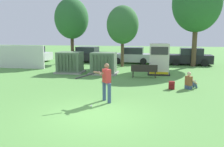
{
  "coord_description": "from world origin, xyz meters",
  "views": [
    {
      "loc": [
        2.1,
        -8.27,
        3.05
      ],
      "look_at": [
        0.04,
        3.5,
        1.0
      ],
      "focal_mm": 37.86,
      "sensor_mm": 36.0,
      "label": 1
    }
  ],
  "objects_px": {
    "parked_car_leftmost": "(32,54)",
    "sports_ball": "(91,106)",
    "parked_car_rightmost": "(190,57)",
    "transformer_west": "(70,63)",
    "seated_spectator": "(190,82)",
    "parked_car_right_of_center": "(132,56)",
    "transformer_mid_west": "(104,63)",
    "park_bench": "(144,70)",
    "backpack": "(172,85)",
    "parked_car_left_of_center": "(87,55)",
    "generator_enclosure": "(159,59)",
    "batter": "(106,80)"
  },
  "relations": [
    {
      "from": "parked_car_leftmost",
      "to": "sports_ball",
      "type": "bearing_deg",
      "value": -54.3
    },
    {
      "from": "parked_car_leftmost",
      "to": "parked_car_rightmost",
      "type": "distance_m",
      "value": 16.62
    },
    {
      "from": "transformer_west",
      "to": "sports_ball",
      "type": "xyz_separation_m",
      "value": [
        3.86,
        -8.12,
        -0.74
      ]
    },
    {
      "from": "sports_ball",
      "to": "seated_spectator",
      "type": "relative_size",
      "value": 0.09
    },
    {
      "from": "parked_car_right_of_center",
      "to": "parked_car_rightmost",
      "type": "bearing_deg",
      "value": -2.54
    },
    {
      "from": "transformer_mid_west",
      "to": "sports_ball",
      "type": "distance_m",
      "value": 8.21
    },
    {
      "from": "park_bench",
      "to": "parked_car_leftmost",
      "type": "bearing_deg",
      "value": 148.1
    },
    {
      "from": "transformer_west",
      "to": "seated_spectator",
      "type": "bearing_deg",
      "value": -25.37
    },
    {
      "from": "backpack",
      "to": "parked_car_left_of_center",
      "type": "distance_m",
      "value": 13.8
    },
    {
      "from": "transformer_mid_west",
      "to": "parked_car_leftmost",
      "type": "bearing_deg",
      "value": 144.65
    },
    {
      "from": "parked_car_right_of_center",
      "to": "backpack",
      "type": "bearing_deg",
      "value": -73.7
    },
    {
      "from": "backpack",
      "to": "parked_car_right_of_center",
      "type": "distance_m",
      "value": 11.49
    },
    {
      "from": "park_bench",
      "to": "parked_car_leftmost",
      "type": "relative_size",
      "value": 0.41
    },
    {
      "from": "park_bench",
      "to": "backpack",
      "type": "height_order",
      "value": "park_bench"
    },
    {
      "from": "sports_ball",
      "to": "parked_car_right_of_center",
      "type": "xyz_separation_m",
      "value": [
        0.31,
        14.86,
        0.71
      ]
    },
    {
      "from": "parked_car_rightmost",
      "to": "parked_car_right_of_center",
      "type": "bearing_deg",
      "value": 177.46
    },
    {
      "from": "generator_enclosure",
      "to": "parked_car_left_of_center",
      "type": "bearing_deg",
      "value": 138.95
    },
    {
      "from": "batter",
      "to": "seated_spectator",
      "type": "xyz_separation_m",
      "value": [
        4.1,
        3.28,
        -0.6
      ]
    },
    {
      "from": "seated_spectator",
      "to": "parked_car_left_of_center",
      "type": "relative_size",
      "value": 0.22
    },
    {
      "from": "backpack",
      "to": "parked_car_right_of_center",
      "type": "bearing_deg",
      "value": 106.3
    },
    {
      "from": "seated_spectator",
      "to": "parked_car_right_of_center",
      "type": "xyz_separation_m",
      "value": [
        -4.22,
        10.72,
        0.38
      ]
    },
    {
      "from": "batter",
      "to": "parked_car_right_of_center",
      "type": "bearing_deg",
      "value": 90.51
    },
    {
      "from": "batter",
      "to": "generator_enclosure",
      "type": "bearing_deg",
      "value": 72.12
    },
    {
      "from": "transformer_west",
      "to": "generator_enclosure",
      "type": "height_order",
      "value": "generator_enclosure"
    },
    {
      "from": "generator_enclosure",
      "to": "backpack",
      "type": "bearing_deg",
      "value": -82.66
    },
    {
      "from": "sports_ball",
      "to": "parked_car_left_of_center",
      "type": "distance_m",
      "value": 15.73
    },
    {
      "from": "batter",
      "to": "backpack",
      "type": "relative_size",
      "value": 3.95
    },
    {
      "from": "sports_ball",
      "to": "transformer_mid_west",
      "type": "bearing_deg",
      "value": 98.3
    },
    {
      "from": "batter",
      "to": "parked_car_left_of_center",
      "type": "bearing_deg",
      "value": 109.23
    },
    {
      "from": "parked_car_leftmost",
      "to": "parked_car_left_of_center",
      "type": "bearing_deg",
      "value": 2.36
    },
    {
      "from": "seated_spectator",
      "to": "backpack",
      "type": "distance_m",
      "value": 1.05
    },
    {
      "from": "sports_ball",
      "to": "parked_car_left_of_center",
      "type": "height_order",
      "value": "parked_car_left_of_center"
    },
    {
      "from": "transformer_mid_west",
      "to": "backpack",
      "type": "height_order",
      "value": "transformer_mid_west"
    },
    {
      "from": "park_bench",
      "to": "seated_spectator",
      "type": "bearing_deg",
      "value": -47.35
    },
    {
      "from": "transformer_west",
      "to": "seated_spectator",
      "type": "height_order",
      "value": "transformer_west"
    },
    {
      "from": "parked_car_left_of_center",
      "to": "seated_spectator",
      "type": "bearing_deg",
      "value": -50.33
    },
    {
      "from": "park_bench",
      "to": "parked_car_left_of_center",
      "type": "relative_size",
      "value": 0.41
    },
    {
      "from": "generator_enclosure",
      "to": "batter",
      "type": "height_order",
      "value": "generator_enclosure"
    },
    {
      "from": "transformer_west",
      "to": "park_bench",
      "type": "distance_m",
      "value": 5.87
    },
    {
      "from": "parked_car_rightmost",
      "to": "batter",
      "type": "bearing_deg",
      "value": -111.98
    },
    {
      "from": "transformer_mid_west",
      "to": "parked_car_rightmost",
      "type": "relative_size",
      "value": 0.49
    },
    {
      "from": "parked_car_leftmost",
      "to": "parked_car_rightmost",
      "type": "bearing_deg",
      "value": -0.65
    },
    {
      "from": "generator_enclosure",
      "to": "backpack",
      "type": "relative_size",
      "value": 5.23
    },
    {
      "from": "transformer_west",
      "to": "transformer_mid_west",
      "type": "xyz_separation_m",
      "value": [
        2.68,
        -0.03,
        0.0
      ]
    },
    {
      "from": "sports_ball",
      "to": "generator_enclosure",
      "type": "bearing_deg",
      "value": 71.17
    },
    {
      "from": "transformer_west",
      "to": "backpack",
      "type": "bearing_deg",
      "value": -30.05
    },
    {
      "from": "batter",
      "to": "parked_car_leftmost",
      "type": "height_order",
      "value": "batter"
    },
    {
      "from": "sports_ball",
      "to": "backpack",
      "type": "height_order",
      "value": "backpack"
    },
    {
      "from": "transformer_west",
      "to": "parked_car_left_of_center",
      "type": "relative_size",
      "value": 0.48
    },
    {
      "from": "generator_enclosure",
      "to": "parked_car_rightmost",
      "type": "relative_size",
      "value": 0.54
    }
  ]
}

